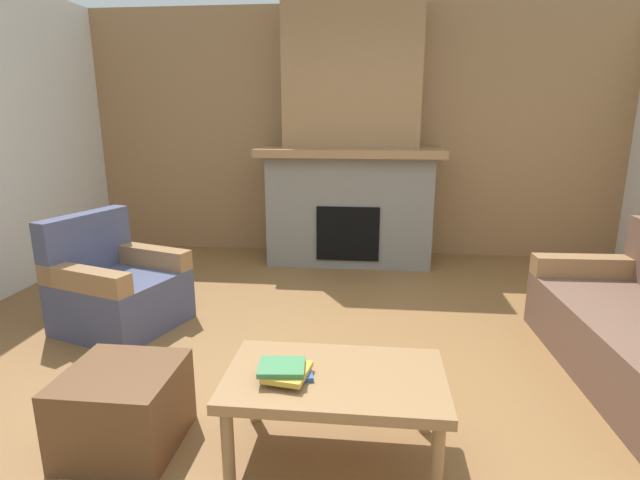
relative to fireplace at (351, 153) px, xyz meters
The scene contains 7 objects.
ground 2.87m from the fireplace, 90.00° to the right, with size 9.00×9.00×0.00m, color brown.
wall_back_wood_panel 0.42m from the fireplace, 90.00° to the left, with size 6.00×0.12×2.70m, color #997047.
fireplace is the anchor object (origin of this frame).
armchair 2.72m from the fireplace, 130.22° to the right, with size 0.96×0.96×0.85m.
coffee_table 3.38m from the fireplace, 88.35° to the right, with size 1.00×0.60×0.43m.
ottoman 3.57m from the fireplace, 105.60° to the right, with size 0.52×0.52×0.40m, color brown.
book_stack_near_edge 3.42m from the fireplace, 92.07° to the right, with size 0.25×0.24×0.07m.
Camera 1 is at (0.24, -2.69, 1.58)m, focal length 27.86 mm.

